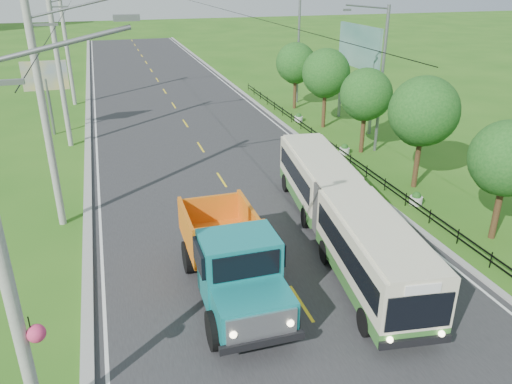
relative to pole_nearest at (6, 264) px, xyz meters
name	(u,v)px	position (x,y,z in m)	size (l,w,h in m)	color
ground	(301,304)	(8.24, 3.00, -4.94)	(240.00, 240.00, 0.00)	#286117
road	(195,139)	(8.24, 23.00, -4.93)	(14.00, 120.00, 0.02)	#28282B
curb_left	(88,147)	(1.04, 23.00, -4.86)	(0.40, 120.00, 0.15)	#9E9E99
curb_right	(290,129)	(15.39, 23.00, -4.89)	(0.30, 120.00, 0.10)	#9E9E99
edge_line_left	(97,147)	(1.59, 23.00, -4.91)	(0.12, 120.00, 0.00)	silver
edge_line_right	(284,130)	(14.89, 23.00, -4.91)	(0.12, 120.00, 0.00)	silver
centre_dash	(301,303)	(8.24, 3.00, -4.91)	(0.12, 2.20, 0.00)	yellow
railing_right	(336,150)	(16.24, 17.00, -4.64)	(0.04, 40.00, 0.60)	black
pole_nearest	(6,264)	(0.00, 0.00, 0.00)	(3.51, 0.44, 10.00)	gray
pole_near	(46,117)	(-0.02, 12.00, 0.16)	(3.51, 0.32, 10.00)	gray
pole_mid	(60,69)	(-0.02, 24.00, 0.16)	(3.51, 0.32, 10.00)	gray
pole_far	(67,45)	(-0.02, 36.00, 0.16)	(3.51, 0.32, 10.00)	gray
tree_second	(506,161)	(18.10, 5.14, -1.42)	(3.18, 3.26, 5.30)	#382314
tree_third	(423,114)	(18.10, 11.14, -0.95)	(3.60, 3.62, 6.00)	#382314
tree_fourth	(365,97)	(18.10, 17.14, -1.35)	(3.24, 3.31, 5.40)	#382314
tree_fifth	(326,75)	(18.10, 23.14, -1.08)	(3.48, 3.52, 5.80)	#382314
tree_back	(296,65)	(18.10, 29.14, -1.28)	(3.30, 3.36, 5.50)	#382314
streetlight_mid	(380,75)	(18.88, 17.00, -0.03)	(3.02, 0.20, 9.07)	slate
streetlight_far	(297,46)	(18.88, 31.00, -0.03)	(3.02, 0.20, 9.07)	slate
planter_near	(416,199)	(16.84, 9.00, -4.65)	(0.64, 0.64, 0.67)	silver
planter_mid	(344,150)	(16.84, 17.00, -4.65)	(0.64, 0.64, 0.67)	silver
planter_far	(299,118)	(16.84, 25.00, -4.65)	(0.64, 0.64, 0.67)	silver
billboard_left	(46,81)	(-1.26, 27.00, -1.07)	(3.00, 0.20, 5.20)	slate
billboard_right	(359,53)	(20.54, 23.00, 0.41)	(0.24, 6.00, 7.30)	slate
bus	(342,210)	(11.39, 6.45, -3.30)	(4.14, 14.26, 2.72)	#35702D
dump_truck	(232,256)	(6.05, 4.17, -3.27)	(2.79, 7.03, 2.94)	#157D80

